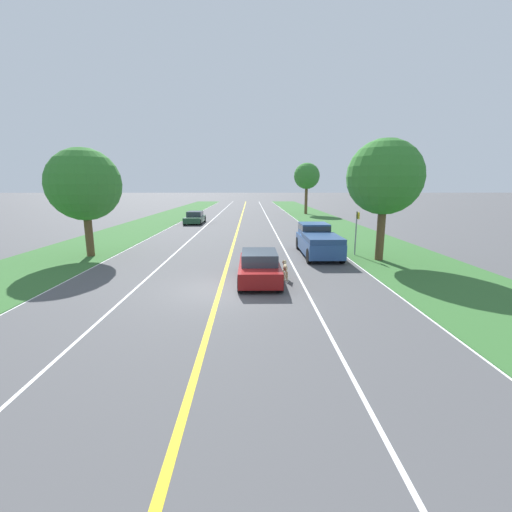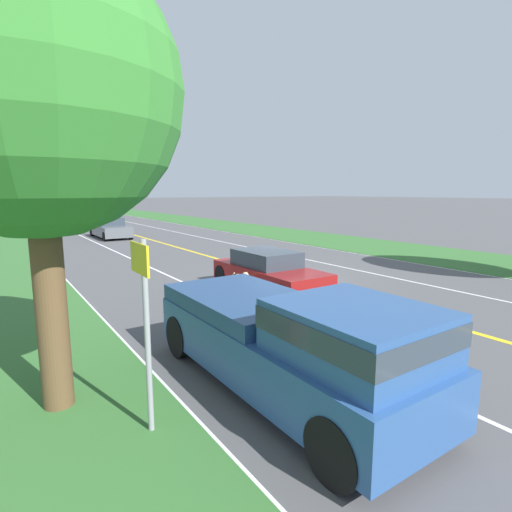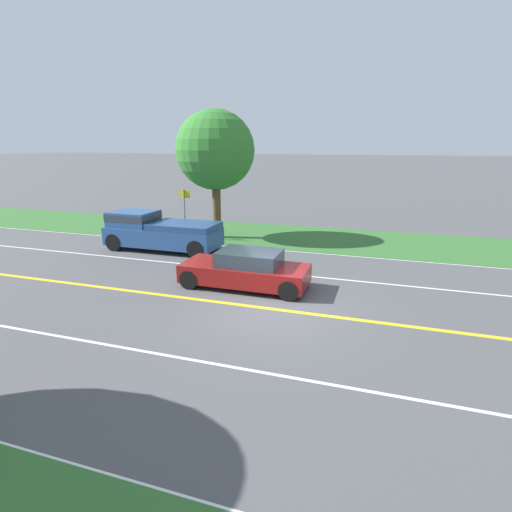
{
  "view_description": "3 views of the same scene",
  "coord_description": "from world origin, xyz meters",
  "px_view_note": "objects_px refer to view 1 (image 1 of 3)",
  "views": [
    {
      "loc": [
        1.26,
        -13.4,
        4.16
      ],
      "look_at": [
        1.49,
        1.47,
        1.1
      ],
      "focal_mm": 24.0,
      "sensor_mm": 36.0,
      "label": 1
    },
    {
      "loc": [
        9.23,
        11.93,
        3.27
      ],
      "look_at": [
        2.1,
        1.37,
        1.2
      ],
      "focal_mm": 28.0,
      "sensor_mm": 36.0,
      "label": 2
    },
    {
      "loc": [
        -11.02,
        -3.06,
        4.89
      ],
      "look_at": [
        2.11,
        1.21,
        1.04
      ],
      "focal_mm": 28.0,
      "sensor_mm": 36.0,
      "label": 3
    }
  ],
  "objects_px": {
    "dog": "(285,267)",
    "ego_car": "(259,266)",
    "roadside_tree_right_far": "(307,176)",
    "oncoming_car": "(195,218)",
    "roadside_tree_right_near": "(385,177)",
    "street_sign": "(356,228)",
    "roadside_tree_left_near": "(84,185)",
    "pickup_truck": "(317,240)"
  },
  "relations": [
    {
      "from": "roadside_tree_right_near",
      "to": "dog",
      "type": "bearing_deg",
      "value": -145.41
    },
    {
      "from": "pickup_truck",
      "to": "roadside_tree_left_near",
      "type": "height_order",
      "value": "roadside_tree_left_near"
    },
    {
      "from": "oncoming_car",
      "to": "roadside_tree_left_near",
      "type": "distance_m",
      "value": 19.06
    },
    {
      "from": "roadside_tree_right_near",
      "to": "roadside_tree_right_far",
      "type": "xyz_separation_m",
      "value": [
        0.98,
        32.46,
        0.93
      ]
    },
    {
      "from": "street_sign",
      "to": "roadside_tree_left_near",
      "type": "bearing_deg",
      "value": -179.79
    },
    {
      "from": "roadside_tree_right_near",
      "to": "roadside_tree_right_far",
      "type": "bearing_deg",
      "value": 88.27
    },
    {
      "from": "ego_car",
      "to": "roadside_tree_right_far",
      "type": "bearing_deg",
      "value": 77.81
    },
    {
      "from": "street_sign",
      "to": "pickup_truck",
      "type": "bearing_deg",
      "value": 173.92
    },
    {
      "from": "oncoming_car",
      "to": "street_sign",
      "type": "bearing_deg",
      "value": 124.55
    },
    {
      "from": "dog",
      "to": "pickup_truck",
      "type": "xyz_separation_m",
      "value": [
        2.54,
        5.63,
        0.37
      ]
    },
    {
      "from": "ego_car",
      "to": "oncoming_car",
      "type": "relative_size",
      "value": 0.94
    },
    {
      "from": "pickup_truck",
      "to": "street_sign",
      "type": "xyz_separation_m",
      "value": [
        2.27,
        -0.24,
        0.75
      ]
    },
    {
      "from": "dog",
      "to": "roadside_tree_right_near",
      "type": "height_order",
      "value": "roadside_tree_right_near"
    },
    {
      "from": "roadside_tree_left_near",
      "to": "roadside_tree_right_near",
      "type": "bearing_deg",
      "value": -4.63
    },
    {
      "from": "roadside_tree_left_near",
      "to": "pickup_truck",
      "type": "bearing_deg",
      "value": 1.26
    },
    {
      "from": "roadside_tree_right_far",
      "to": "street_sign",
      "type": "relative_size",
      "value": 2.8
    },
    {
      "from": "dog",
      "to": "pickup_truck",
      "type": "height_order",
      "value": "pickup_truck"
    },
    {
      "from": "pickup_truck",
      "to": "street_sign",
      "type": "bearing_deg",
      "value": -6.08
    },
    {
      "from": "roadside_tree_right_near",
      "to": "street_sign",
      "type": "relative_size",
      "value": 2.5
    },
    {
      "from": "oncoming_car",
      "to": "roadside_tree_left_near",
      "type": "bearing_deg",
      "value": 79.77
    },
    {
      "from": "roadside_tree_right_near",
      "to": "street_sign",
      "type": "height_order",
      "value": "roadside_tree_right_near"
    },
    {
      "from": "oncoming_car",
      "to": "roadside_tree_right_far",
      "type": "distance_m",
      "value": 19.91
    },
    {
      "from": "dog",
      "to": "oncoming_car",
      "type": "bearing_deg",
      "value": 107.24
    },
    {
      "from": "ego_car",
      "to": "dog",
      "type": "relative_size",
      "value": 4.35
    },
    {
      "from": "ego_car",
      "to": "pickup_truck",
      "type": "xyz_separation_m",
      "value": [
        3.71,
        5.76,
        0.29
      ]
    },
    {
      "from": "roadside_tree_right_near",
      "to": "street_sign",
      "type": "distance_m",
      "value": 3.39
    },
    {
      "from": "roadside_tree_left_near",
      "to": "oncoming_car",
      "type": "bearing_deg",
      "value": 79.77
    },
    {
      "from": "pickup_truck",
      "to": "dog",
      "type": "bearing_deg",
      "value": -114.26
    },
    {
      "from": "dog",
      "to": "pickup_truck",
      "type": "distance_m",
      "value": 6.19
    },
    {
      "from": "pickup_truck",
      "to": "roadside_tree_right_far",
      "type": "xyz_separation_m",
      "value": [
        4.19,
        30.79,
        4.61
      ]
    },
    {
      "from": "dog",
      "to": "roadside_tree_left_near",
      "type": "relative_size",
      "value": 0.16
    },
    {
      "from": "pickup_truck",
      "to": "roadside_tree_left_near",
      "type": "bearing_deg",
      "value": -178.74
    },
    {
      "from": "roadside_tree_right_far",
      "to": "oncoming_car",
      "type": "bearing_deg",
      "value": -138.97
    },
    {
      "from": "ego_car",
      "to": "roadside_tree_left_near",
      "type": "distance_m",
      "value": 11.93
    },
    {
      "from": "roadside_tree_right_far",
      "to": "pickup_truck",
      "type": "bearing_deg",
      "value": -97.74
    },
    {
      "from": "ego_car",
      "to": "roadside_tree_left_near",
      "type": "bearing_deg",
      "value": 151.36
    },
    {
      "from": "roadside_tree_right_near",
      "to": "roadside_tree_left_near",
      "type": "bearing_deg",
      "value": 175.37
    },
    {
      "from": "dog",
      "to": "street_sign",
      "type": "xyz_separation_m",
      "value": [
        4.81,
        5.39,
        1.12
      ]
    },
    {
      "from": "street_sign",
      "to": "dog",
      "type": "bearing_deg",
      "value": -131.76
    },
    {
      "from": "pickup_truck",
      "to": "roadside_tree_right_near",
      "type": "height_order",
      "value": "roadside_tree_right_near"
    },
    {
      "from": "roadside_tree_right_far",
      "to": "roadside_tree_left_near",
      "type": "height_order",
      "value": "roadside_tree_right_far"
    },
    {
      "from": "dog",
      "to": "ego_car",
      "type": "bearing_deg",
      "value": -174.96
    }
  ]
}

